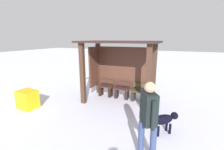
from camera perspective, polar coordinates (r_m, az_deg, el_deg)
name	(u,v)px	position (r m, az deg, el deg)	size (l,w,h in m)	color
ground_plane	(119,101)	(6.85, 2.44, -9.59)	(60.00, 60.00, 0.00)	white
bus_shelter	(118,61)	(6.64, 2.30, 5.13)	(3.15, 1.90, 2.56)	#432C20
bench_left_inside	(106,89)	(7.38, -2.25, -5.24)	(0.70, 0.38, 0.77)	#482B22
bench_center_inside	(122,91)	(7.09, 3.62, -5.99)	(0.70, 0.34, 0.76)	#432621
bench_right_inside	(139,94)	(6.90, 9.93, -6.82)	(0.70, 0.41, 0.75)	#473E24
person_walking	(148,115)	(3.53, 13.16, -14.14)	(0.46, 0.56, 1.79)	black
dog	(165,120)	(4.82, 18.72, -15.24)	(0.73, 0.65, 0.59)	black
grit_bin	(28,99)	(6.95, -28.47, -7.81)	(0.70, 0.56, 0.70)	yellow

